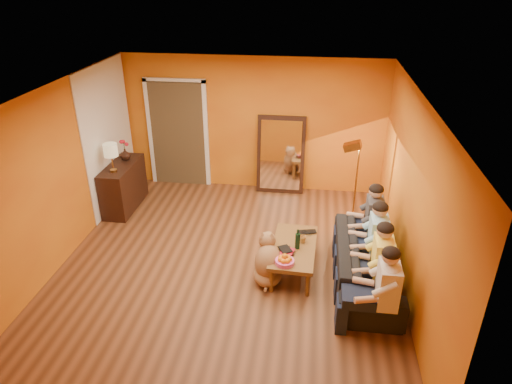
# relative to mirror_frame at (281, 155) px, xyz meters

# --- Properties ---
(room_shell) EXTENTS (5.00, 5.50, 2.60)m
(room_shell) POSITION_rel_mirror_frame_xyz_m (-0.55, -2.26, 0.54)
(room_shell) COLOR brown
(room_shell) RESTS_ON ground
(white_accent) EXTENTS (0.02, 1.90, 2.58)m
(white_accent) POSITION_rel_mirror_frame_xyz_m (-3.04, -0.88, 0.54)
(white_accent) COLOR white
(white_accent) RESTS_ON wall_left
(doorway_recess) EXTENTS (1.06, 0.30, 2.10)m
(doorway_recess) POSITION_rel_mirror_frame_xyz_m (-2.05, 0.20, 0.29)
(doorway_recess) COLOR #3F2D19
(doorway_recess) RESTS_ON floor
(door_jamb_left) EXTENTS (0.08, 0.06, 2.20)m
(door_jamb_left) POSITION_rel_mirror_frame_xyz_m (-2.62, 0.08, 0.29)
(door_jamb_left) COLOR white
(door_jamb_left) RESTS_ON wall_back
(door_jamb_right) EXTENTS (0.08, 0.06, 2.20)m
(door_jamb_right) POSITION_rel_mirror_frame_xyz_m (-1.48, 0.08, 0.29)
(door_jamb_right) COLOR white
(door_jamb_right) RESTS_ON wall_back
(door_header) EXTENTS (1.22, 0.06, 0.08)m
(door_header) POSITION_rel_mirror_frame_xyz_m (-2.05, 0.08, 1.36)
(door_header) COLOR white
(door_header) RESTS_ON wall_back
(mirror_frame) EXTENTS (0.92, 0.27, 1.51)m
(mirror_frame) POSITION_rel_mirror_frame_xyz_m (0.00, 0.00, 0.00)
(mirror_frame) COLOR black
(mirror_frame) RESTS_ON floor
(mirror_glass) EXTENTS (0.78, 0.21, 1.35)m
(mirror_glass) POSITION_rel_mirror_frame_xyz_m (0.00, -0.04, 0.00)
(mirror_glass) COLOR white
(mirror_glass) RESTS_ON mirror_frame
(sideboard) EXTENTS (0.44, 1.18, 0.85)m
(sideboard) POSITION_rel_mirror_frame_xyz_m (-2.79, -1.08, -0.34)
(sideboard) COLOR black
(sideboard) RESTS_ON floor
(table_lamp) EXTENTS (0.24, 0.24, 0.51)m
(table_lamp) POSITION_rel_mirror_frame_xyz_m (-2.79, -1.38, 0.34)
(table_lamp) COLOR beige
(table_lamp) RESTS_ON sideboard
(sofa) EXTENTS (2.14, 0.84, 0.63)m
(sofa) POSITION_rel_mirror_frame_xyz_m (1.45, -2.75, -0.45)
(sofa) COLOR black
(sofa) RESTS_ON floor
(coffee_table) EXTENTS (0.67, 1.24, 0.42)m
(coffee_table) POSITION_rel_mirror_frame_xyz_m (0.42, -2.64, -0.55)
(coffee_table) COLOR brown
(coffee_table) RESTS_ON floor
(floor_lamp) EXTENTS (0.34, 0.29, 1.44)m
(floor_lamp) POSITION_rel_mirror_frame_xyz_m (1.38, -0.99, -0.04)
(floor_lamp) COLOR #A87331
(floor_lamp) RESTS_ON floor
(dog) EXTENTS (0.42, 0.64, 0.74)m
(dog) POSITION_rel_mirror_frame_xyz_m (0.08, -2.93, -0.39)
(dog) COLOR #A07348
(dog) RESTS_ON floor
(person_far_left) EXTENTS (0.70, 0.44, 1.22)m
(person_far_left) POSITION_rel_mirror_frame_xyz_m (1.58, -3.75, -0.15)
(person_far_left) COLOR beige
(person_far_left) RESTS_ON sofa
(person_mid_left) EXTENTS (0.70, 0.44, 1.22)m
(person_mid_left) POSITION_rel_mirror_frame_xyz_m (1.58, -3.20, -0.15)
(person_mid_left) COLOR #FDE554
(person_mid_left) RESTS_ON sofa
(person_mid_right) EXTENTS (0.70, 0.44, 1.22)m
(person_mid_right) POSITION_rel_mirror_frame_xyz_m (1.58, -2.65, -0.15)
(person_mid_right) COLOR #9CD4F2
(person_mid_right) RESTS_ON sofa
(person_far_right) EXTENTS (0.70, 0.44, 1.22)m
(person_far_right) POSITION_rel_mirror_frame_xyz_m (1.58, -2.10, -0.15)
(person_far_right) COLOR #39383E
(person_far_right) RESTS_ON sofa
(fruit_bowl) EXTENTS (0.26, 0.26, 0.16)m
(fruit_bowl) POSITION_rel_mirror_frame_xyz_m (0.32, -3.09, -0.26)
(fruit_bowl) COLOR #F055B0
(fruit_bowl) RESTS_ON coffee_table
(wine_bottle) EXTENTS (0.07, 0.07, 0.31)m
(wine_bottle) POSITION_rel_mirror_frame_xyz_m (0.47, -2.69, -0.18)
(wine_bottle) COLOR black
(wine_bottle) RESTS_ON coffee_table
(tumbler) EXTENTS (0.14, 0.14, 0.10)m
(tumbler) POSITION_rel_mirror_frame_xyz_m (0.54, -2.52, -0.29)
(tumbler) COLOR #B27F3F
(tumbler) RESTS_ON coffee_table
(laptop) EXTENTS (0.33, 0.25, 0.02)m
(laptop) POSITION_rel_mirror_frame_xyz_m (0.60, -2.29, -0.33)
(laptop) COLOR black
(laptop) RESTS_ON coffee_table
(book_lower) EXTENTS (0.24, 0.28, 0.02)m
(book_lower) POSITION_rel_mirror_frame_xyz_m (0.24, -2.84, -0.33)
(book_lower) COLOR black
(book_lower) RESTS_ON coffee_table
(book_mid) EXTENTS (0.23, 0.28, 0.02)m
(book_mid) POSITION_rel_mirror_frame_xyz_m (0.25, -2.83, -0.31)
(book_mid) COLOR red
(book_mid) RESTS_ON book_lower
(book_upper) EXTENTS (0.23, 0.25, 0.02)m
(book_upper) POSITION_rel_mirror_frame_xyz_m (0.24, -2.85, -0.29)
(book_upper) COLOR black
(book_upper) RESTS_ON book_mid
(vase) EXTENTS (0.20, 0.20, 0.20)m
(vase) POSITION_rel_mirror_frame_xyz_m (-2.79, -0.83, 0.19)
(vase) COLOR black
(vase) RESTS_ON sideboard
(flowers) EXTENTS (0.17, 0.17, 0.39)m
(flowers) POSITION_rel_mirror_frame_xyz_m (-2.79, -0.83, 0.41)
(flowers) COLOR red
(flowers) RESTS_ON vase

